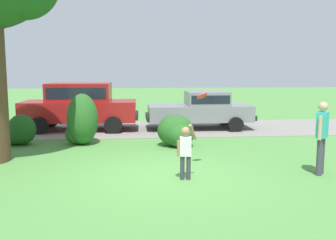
% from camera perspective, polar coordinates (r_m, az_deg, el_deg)
% --- Properties ---
extents(ground_plane, '(80.00, 80.00, 0.00)m').
position_cam_1_polar(ground_plane, '(9.05, -0.45, -8.39)').
color(ground_plane, '#518E42').
extents(driveway_strip, '(28.00, 4.40, 0.02)m').
position_cam_1_polar(driveway_strip, '(15.92, -2.49, -1.30)').
color(driveway_strip, gray).
rests_on(driveway_strip, ground).
extents(shrub_near_tree, '(1.01, 1.01, 1.01)m').
position_cam_1_polar(shrub_near_tree, '(13.48, -21.19, -1.52)').
color(shrub_near_tree, '#1E511C').
rests_on(shrub_near_tree, ground).
extents(shrub_centre_left, '(1.11, 1.20, 1.69)m').
position_cam_1_polar(shrub_centre_left, '(12.91, -12.79, -0.24)').
color(shrub_centre_left, '#286023').
rests_on(shrub_centre_left, ground).
extents(shrub_centre, '(1.18, 1.19, 1.02)m').
position_cam_1_polar(shrub_centre, '(12.32, 1.34, -1.79)').
color(shrub_centre, '#286023').
rests_on(shrub_centre, ground).
extents(parked_sedan, '(4.41, 2.12, 1.56)m').
position_cam_1_polar(parked_sedan, '(15.88, 5.02, 1.70)').
color(parked_sedan, gray).
rests_on(parked_sedan, ground).
extents(parked_suv, '(4.74, 2.17, 1.92)m').
position_cam_1_polar(parked_suv, '(15.82, -13.05, 2.34)').
color(parked_suv, maroon).
rests_on(parked_suv, ground).
extents(child_thrower, '(0.46, 0.24, 1.29)m').
position_cam_1_polar(child_thrower, '(8.62, 2.64, -4.30)').
color(child_thrower, '#383842').
rests_on(child_thrower, ground).
extents(frisbee, '(0.32, 0.26, 0.24)m').
position_cam_1_polar(frisbee, '(9.47, 5.12, 3.62)').
color(frisbee, red).
extents(adult_onlooker, '(0.40, 0.43, 1.74)m').
position_cam_1_polar(adult_onlooker, '(9.68, 21.98, -1.94)').
color(adult_onlooker, '#3F3F4C').
rests_on(adult_onlooker, ground).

